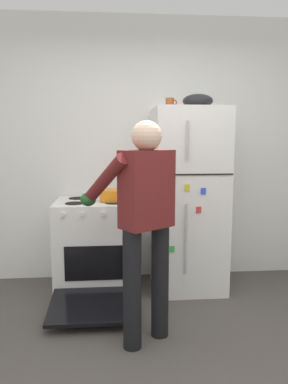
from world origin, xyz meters
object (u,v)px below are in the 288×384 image
(coffee_mug, at_px, (170,103))
(red_pot, at_px, (112,195))
(mixing_bowl, at_px, (198,101))
(stove_range, at_px, (96,247))
(refrigerator, at_px, (188,200))
(person_cook, at_px, (143,212))

(coffee_mug, bearing_deg, red_pot, -169.95)
(mixing_bowl, bearing_deg, stove_range, -178.97)
(red_pot, xyz_separation_m, mixing_bowl, (0.82, 0.05, 0.88))
(stove_range, xyz_separation_m, mixing_bowl, (0.98, 0.02, 1.39))
(refrigerator, xyz_separation_m, red_pot, (-0.74, -0.05, 0.06))
(refrigerator, distance_m, coffee_mug, 0.95)
(stove_range, distance_m, mixing_bowl, 1.71)
(refrigerator, relative_size, coffee_mug, 15.74)
(refrigerator, xyz_separation_m, stove_range, (-0.90, -0.02, -0.45))
(coffee_mug, bearing_deg, stove_range, -174.66)
(coffee_mug, distance_m, mixing_bowl, 0.26)
(coffee_mug, height_order, mixing_bowl, mixing_bowl)
(person_cook, relative_size, red_pot, 4.86)
(refrigerator, relative_size, person_cook, 1.10)
(stove_range, distance_m, red_pot, 0.54)
(refrigerator, bearing_deg, red_pot, -176.17)
(refrigerator, distance_m, person_cook, 1.09)
(red_pot, distance_m, coffee_mug, 1.04)
(refrigerator, bearing_deg, coffee_mug, 164.16)
(stove_range, distance_m, coffee_mug, 1.56)
(red_pot, height_order, coffee_mug, coffee_mug)
(person_cook, xyz_separation_m, coffee_mug, (0.34, 1.01, 0.85))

